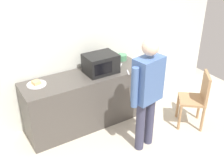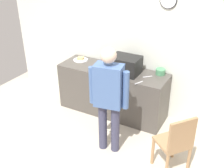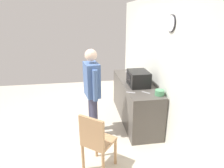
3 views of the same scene
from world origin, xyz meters
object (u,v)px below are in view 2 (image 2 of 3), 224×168
(spoon_utensil, at_px, (148,77))
(person_standing, at_px, (109,94))
(microwave, at_px, (125,65))
(salad_bowl, at_px, (160,72))
(sandwich_plate, at_px, (81,59))
(fork_utensil, at_px, (139,83))
(wooden_chair, at_px, (176,142))

(spoon_utensil, bearing_deg, person_standing, -102.21)
(microwave, height_order, salad_bowl, microwave)
(microwave, xyz_separation_m, sandwich_plate, (-1.01, 0.12, -0.13))
(microwave, relative_size, spoon_utensil, 2.94)
(salad_bowl, xyz_separation_m, person_standing, (-0.37, -1.17, 0.04))
(salad_bowl, height_order, fork_utensil, salad_bowl)
(spoon_utensil, bearing_deg, fork_utensil, -98.48)
(sandwich_plate, xyz_separation_m, spoon_utensil, (1.41, -0.08, -0.01))
(person_standing, bearing_deg, fork_utensil, 76.35)
(person_standing, distance_m, wooden_chair, 1.12)
(sandwich_plate, relative_size, person_standing, 0.17)
(salad_bowl, bearing_deg, spoon_utensil, -128.56)
(fork_utensil, height_order, spoon_utensil, same)
(microwave, relative_size, person_standing, 0.30)
(person_standing, xyz_separation_m, wooden_chair, (1.03, -0.02, -0.45))
(salad_bowl, relative_size, person_standing, 0.10)
(spoon_utensil, bearing_deg, microwave, -174.95)
(salad_bowl, bearing_deg, microwave, -157.43)
(person_standing, relative_size, wooden_chair, 1.79)
(microwave, xyz_separation_m, fork_utensil, (0.36, -0.24, -0.15))
(person_standing, bearing_deg, wooden_chair, -0.93)
(sandwich_plate, bearing_deg, fork_utensil, -14.68)
(wooden_chair, bearing_deg, spoon_utensil, 129.31)
(spoon_utensil, height_order, person_standing, person_standing)
(microwave, xyz_separation_m, person_standing, (0.19, -0.94, -0.06))
(fork_utensil, bearing_deg, wooden_chair, -39.99)
(microwave, distance_m, salad_bowl, 0.61)
(sandwich_plate, relative_size, fork_utensil, 1.64)
(spoon_utensil, xyz_separation_m, wooden_chair, (0.81, -0.99, -0.37))
(microwave, xyz_separation_m, spoon_utensil, (0.40, 0.04, -0.15))
(fork_utensil, height_order, person_standing, person_standing)
(person_standing, bearing_deg, spoon_utensil, 77.79)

